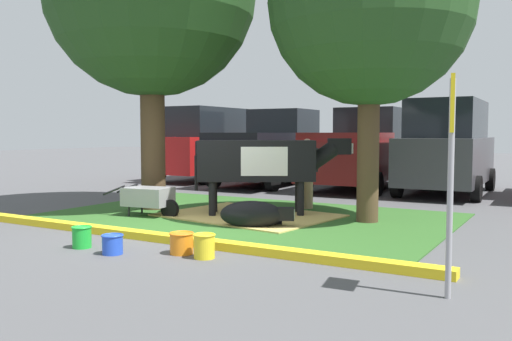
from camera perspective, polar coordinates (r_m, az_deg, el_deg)
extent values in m
plane|color=#4C4C4F|center=(9.34, -7.59, -6.28)|extent=(80.00, 80.00, 0.00)
cube|color=#2D5B23|center=(10.76, -1.00, -4.83)|extent=(7.71, 5.15, 0.02)
cube|color=yellow|center=(8.57, -10.58, -6.84)|extent=(8.91, 0.24, 0.12)
cube|color=tan|center=(10.76, -0.81, -4.75)|extent=(3.50, 2.81, 0.04)
cylinder|color=#4C3823|center=(11.88, -10.76, 3.37)|extent=(0.52, 0.52, 3.09)
cylinder|color=#4C3823|center=(10.17, 11.68, 2.15)|extent=(0.40, 0.40, 2.70)
sphere|color=#23471E|center=(10.43, 11.89, 16.83)|extent=(3.71, 3.71, 3.71)
cube|color=black|center=(10.78, 0.03, 1.06)|extent=(2.33, 1.78, 0.80)
cube|color=white|center=(10.79, 0.83, 1.06)|extent=(1.14, 1.08, 0.56)
cylinder|color=black|center=(10.87, 7.06, 1.58)|extent=(0.71, 0.60, 0.58)
cube|color=black|center=(10.92, 8.73, 2.52)|extent=(0.51, 0.45, 0.32)
cube|color=white|center=(10.95, 9.76, 2.31)|extent=(0.21, 0.23, 0.20)
cylinder|color=black|center=(11.13, 4.46, -2.75)|extent=(0.14, 0.14, 0.71)
cylinder|color=black|center=(10.65, 4.70, -3.06)|extent=(0.14, 0.14, 0.71)
cylinder|color=black|center=(11.12, -4.44, -2.76)|extent=(0.14, 0.14, 0.71)
cylinder|color=black|center=(10.63, -4.62, -3.08)|extent=(0.14, 0.14, 0.71)
cylinder|color=black|center=(10.85, -6.32, -0.27)|extent=(0.06, 0.06, 0.70)
ellipsoid|color=black|center=(9.46, -0.48, -4.64)|extent=(1.20, 0.90, 0.48)
cube|color=black|center=(9.42, 3.16, -4.56)|extent=(0.34, 0.30, 0.22)
cube|color=silver|center=(9.42, 3.90, -4.57)|extent=(0.10, 0.12, 0.16)
cylinder|color=black|center=(9.64, 1.71, -5.56)|extent=(0.36, 0.24, 0.10)
cylinder|color=#9E7F5B|center=(11.82, 5.36, -2.19)|extent=(0.26, 0.26, 0.78)
cylinder|color=black|center=(11.77, 5.38, 1.00)|extent=(0.34, 0.34, 0.54)
sphere|color=tan|center=(11.76, 5.39, 2.82)|extent=(0.21, 0.21, 0.21)
cylinder|color=black|center=(11.66, 6.32, 1.10)|extent=(0.09, 0.09, 0.51)
cylinder|color=black|center=(11.88, 4.46, 1.17)|extent=(0.09, 0.09, 0.51)
cube|color=gray|center=(10.94, -11.26, -2.70)|extent=(0.97, 0.71, 0.36)
cylinder|color=black|center=(10.70, -9.03, -4.01)|extent=(0.37, 0.15, 0.36)
cylinder|color=black|center=(11.32, -11.88, -3.91)|extent=(0.04, 0.04, 0.24)
cylinder|color=black|center=(10.97, -13.19, -4.19)|extent=(0.04, 0.04, 0.24)
cylinder|color=black|center=(11.48, -13.34, -1.82)|extent=(0.53, 0.11, 0.23)
cylinder|color=black|center=(11.13, -14.68, -2.02)|extent=(0.53, 0.11, 0.23)
cylinder|color=#99999E|center=(5.72, 19.71, -1.91)|extent=(0.06, 0.06, 2.19)
cube|color=yellow|center=(5.70, 19.91, 6.58)|extent=(0.12, 0.44, 0.56)
cylinder|color=green|center=(8.28, -17.80, -6.70)|extent=(0.27, 0.27, 0.30)
torus|color=green|center=(8.26, -17.82, -5.68)|extent=(0.29, 0.29, 0.02)
cylinder|color=blue|center=(7.75, -14.82, -7.54)|extent=(0.28, 0.28, 0.26)
torus|color=blue|center=(7.72, -14.83, -6.59)|extent=(0.30, 0.30, 0.02)
cylinder|color=orange|center=(7.58, -7.81, -7.61)|extent=(0.32, 0.32, 0.28)
torus|color=orange|center=(7.55, -7.82, -6.55)|extent=(0.34, 0.34, 0.02)
cylinder|color=yellow|center=(7.28, -5.44, -7.94)|extent=(0.28, 0.28, 0.31)
torus|color=yellow|center=(7.25, -5.45, -6.72)|extent=(0.30, 0.30, 0.02)
cube|color=red|center=(19.14, -5.19, 1.77)|extent=(1.99, 4.64, 1.20)
cube|color=black|center=(19.13, -5.21, 5.06)|extent=(1.74, 3.23, 1.00)
cylinder|color=black|center=(20.94, -5.02, 0.31)|extent=(0.23, 0.64, 0.64)
cylinder|color=black|center=(19.93, -0.50, 0.14)|extent=(0.23, 0.64, 0.64)
cylinder|color=black|center=(18.55, -10.21, -0.21)|extent=(0.23, 0.64, 0.64)
cylinder|color=black|center=(17.41, -5.37, -0.44)|extent=(0.23, 0.64, 0.64)
cube|color=black|center=(17.34, 1.51, 1.39)|extent=(2.11, 5.44, 1.10)
cube|color=black|center=(18.17, 2.90, 4.81)|extent=(1.88, 1.84, 1.00)
cube|color=black|center=(16.26, -0.48, 3.57)|extent=(1.95, 2.74, 0.24)
cylinder|color=black|center=(19.39, 1.29, 0.03)|extent=(0.23, 0.64, 0.64)
cylinder|color=black|center=(18.54, 6.77, -0.17)|extent=(0.23, 0.64, 0.64)
cylinder|color=black|center=(16.38, -4.46, -0.71)|extent=(0.23, 0.64, 0.64)
cylinder|color=black|center=(15.36, 1.77, -1.01)|extent=(0.23, 0.64, 0.64)
cube|color=maroon|center=(16.45, 10.96, 1.17)|extent=(2.11, 5.44, 1.10)
cube|color=black|center=(17.33, 11.99, 4.77)|extent=(1.88, 1.84, 1.00)
cube|color=maroon|center=(15.28, 9.57, 3.49)|extent=(1.95, 2.74, 0.24)
cylinder|color=black|center=(18.46, 9.69, -0.22)|extent=(0.23, 0.64, 0.64)
cylinder|color=black|center=(17.90, 15.74, -0.45)|extent=(0.23, 0.64, 0.64)
cylinder|color=black|center=(15.20, 5.28, -1.08)|extent=(0.23, 0.64, 0.64)
cylinder|color=black|center=(14.51, 12.51, -1.40)|extent=(0.23, 0.64, 0.64)
cube|color=#3D3D42|center=(15.57, 19.38, 1.05)|extent=(1.99, 4.64, 1.20)
cube|color=black|center=(15.56, 19.47, 5.09)|extent=(1.74, 3.23, 1.00)
cylinder|color=black|center=(17.25, 17.07, -0.63)|extent=(0.23, 0.64, 0.64)
cylinder|color=black|center=(16.96, 23.36, -0.86)|extent=(0.23, 0.64, 0.64)
cylinder|color=black|center=(14.35, 14.56, -1.49)|extent=(0.23, 0.64, 0.64)
cylinder|color=black|center=(14.00, 22.11, -1.79)|extent=(0.23, 0.64, 0.64)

